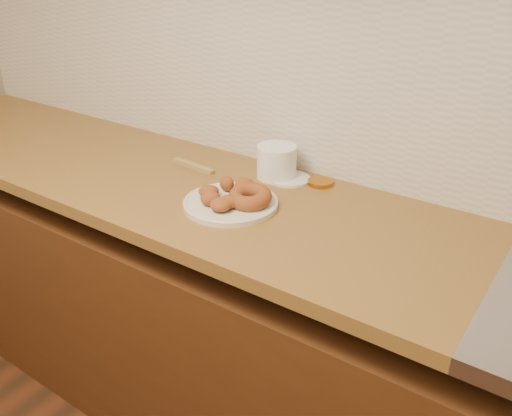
% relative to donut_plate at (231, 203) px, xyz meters
% --- Properties ---
extents(wall_back, '(4.00, 0.02, 2.70)m').
position_rel_donut_plate_xyz_m(wall_back, '(0.19, 0.36, 0.44)').
color(wall_back, tan).
rests_on(wall_back, ground).
extents(base_cabinet, '(3.60, 0.60, 0.77)m').
position_rel_donut_plate_xyz_m(base_cabinet, '(0.19, 0.05, -0.52)').
color(base_cabinet, '#492710').
rests_on(base_cabinet, floor).
extents(butcher_block, '(2.30, 0.62, 0.04)m').
position_rel_donut_plate_xyz_m(butcher_block, '(-0.46, 0.05, -0.03)').
color(butcher_block, brown).
rests_on(butcher_block, base_cabinet).
extents(backsplash, '(3.60, 0.02, 0.60)m').
position_rel_donut_plate_xyz_m(backsplash, '(0.19, 0.35, 0.29)').
color(backsplash, beige).
rests_on(backsplash, wall_back).
extents(donut_plate, '(0.26, 0.26, 0.02)m').
position_rel_donut_plate_xyz_m(donut_plate, '(0.00, 0.00, 0.00)').
color(donut_plate, silver).
rests_on(donut_plate, butcher_block).
extents(ring_donut, '(0.14, 0.15, 0.05)m').
position_rel_donut_plate_xyz_m(ring_donut, '(0.05, 0.02, 0.03)').
color(ring_donut, '#9E5522').
rests_on(ring_donut, donut_plate).
extents(fried_dough_chunks, '(0.16, 0.20, 0.04)m').
position_rel_donut_plate_xyz_m(fried_dough_chunks, '(-0.01, -0.01, 0.03)').
color(fried_dough_chunks, '#9E5522').
rests_on(fried_dough_chunks, donut_plate).
extents(plastic_tub, '(0.13, 0.13, 0.10)m').
position_rel_donut_plate_xyz_m(plastic_tub, '(-0.01, 0.24, 0.04)').
color(plastic_tub, white).
rests_on(plastic_tub, butcher_block).
extents(tub_lid, '(0.15, 0.15, 0.01)m').
position_rel_donut_plate_xyz_m(tub_lid, '(0.04, 0.25, -0.00)').
color(tub_lid, silver).
rests_on(tub_lid, butcher_block).
extents(brass_jar_lid, '(0.09, 0.09, 0.01)m').
position_rel_donut_plate_xyz_m(brass_jar_lid, '(0.13, 0.27, -0.00)').
color(brass_jar_lid, '#B3711F').
rests_on(brass_jar_lid, butcher_block).
extents(wooden_utensil, '(0.18, 0.04, 0.01)m').
position_rel_donut_plate_xyz_m(wooden_utensil, '(-0.27, 0.15, -0.00)').
color(wooden_utensil, olive).
rests_on(wooden_utensil, butcher_block).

